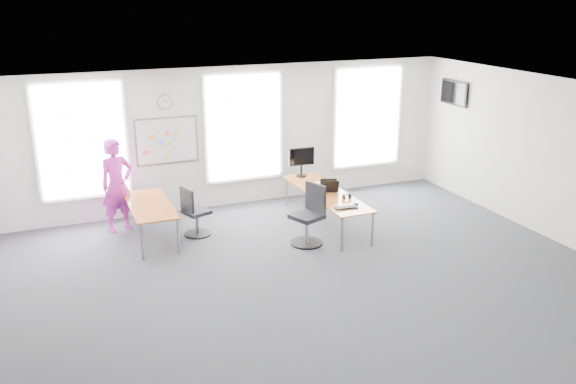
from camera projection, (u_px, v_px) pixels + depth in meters
name	position (u px, v px, depth m)	size (l,w,h in m)	color
floor	(305.00, 279.00, 9.91)	(10.00, 10.00, 0.00)	#27272C
ceiling	(306.00, 95.00, 8.97)	(10.00, 10.00, 0.00)	silver
wall_back	(230.00, 137.00, 12.96)	(10.00, 10.00, 0.00)	silver
wall_front	(471.00, 310.00, 5.92)	(10.00, 10.00, 0.00)	silver
wall_right	(553.00, 160.00, 11.23)	(10.00, 10.00, 0.00)	silver
window_left	(82.00, 141.00, 11.80)	(1.60, 0.06, 2.20)	silver
window_mid	(244.00, 127.00, 12.98)	(1.60, 0.06, 2.20)	silver
window_right	(367.00, 117.00, 14.05)	(1.60, 0.06, 2.20)	silver
desk_right	(326.00, 194.00, 12.07)	(0.74, 2.77, 0.67)	#B2542E
desk_left	(150.00, 207.00, 11.34)	(0.76, 1.89, 0.69)	#B2542E
chair_right	(309.00, 218.00, 11.18)	(0.66, 0.66, 1.12)	black
chair_left	(194.00, 214.00, 11.56)	(0.55, 0.55, 0.97)	black
person	(117.00, 185.00, 11.69)	(0.67, 0.44, 1.82)	#C82CAB
whiteboard	(167.00, 141.00, 12.44)	(1.20, 0.03, 0.90)	silver
wall_clock	(164.00, 102.00, 12.19)	(0.30, 0.30, 0.04)	gray
tv	(454.00, 93.00, 13.60)	(0.06, 0.90, 0.55)	black
keyboard	(346.00, 208.00, 11.15)	(0.44, 0.15, 0.02)	black
mouse	(356.00, 204.00, 11.30)	(0.07, 0.12, 0.04)	black
lens_cap	(347.00, 202.00, 11.46)	(0.06, 0.06, 0.01)	black
headphones	(347.00, 197.00, 11.65)	(0.16, 0.09, 0.10)	black
laptop_sleeve	(329.00, 186.00, 11.98)	(0.34, 0.28, 0.27)	black
paper_stack	(317.00, 186.00, 12.22)	(0.34, 0.25, 0.12)	beige
monitor	(302.00, 159.00, 12.96)	(0.57, 0.23, 0.63)	black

